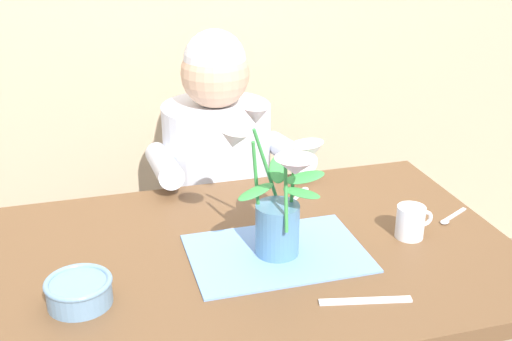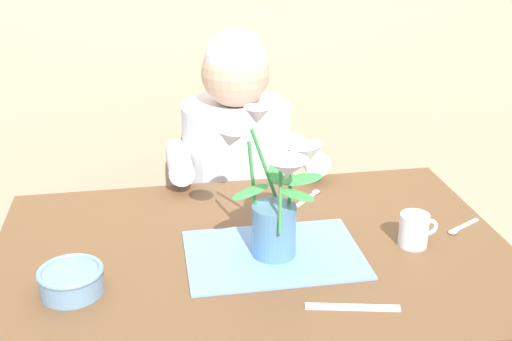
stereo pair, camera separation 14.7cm
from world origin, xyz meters
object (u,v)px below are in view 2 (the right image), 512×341
object	(u,v)px
dinner_knife	(352,307)
ceramic_mug	(414,230)
flower_vase	(275,197)
ceramic_bowl	(71,280)
seated_person	(237,203)

from	to	relation	value
dinner_knife	ceramic_mug	xyz separation A→B (m)	(0.22, 0.22, 0.04)
dinner_knife	ceramic_mug	size ratio (longest dim) A/B	2.04
flower_vase	dinner_knife	distance (m)	0.29
flower_vase	ceramic_bowl	distance (m)	0.46
flower_vase	ceramic_mug	bearing A→B (deg)	-1.55
ceramic_bowl	dinner_knife	xyz separation A→B (m)	(0.56, -0.15, -0.03)
ceramic_bowl	flower_vase	bearing A→B (deg)	9.78
flower_vase	ceramic_mug	xyz separation A→B (m)	(0.33, -0.01, -0.11)
seated_person	ceramic_bowl	xyz separation A→B (m)	(-0.45, -0.72, 0.21)
dinner_knife	flower_vase	bearing A→B (deg)	128.57
ceramic_bowl	ceramic_mug	xyz separation A→B (m)	(0.77, 0.07, 0.01)
ceramic_bowl	ceramic_mug	bearing A→B (deg)	4.96
flower_vase	ceramic_mug	size ratio (longest dim) A/B	3.47
ceramic_bowl	ceramic_mug	world-z (taller)	ceramic_mug
flower_vase	ceramic_bowl	bearing A→B (deg)	-170.22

